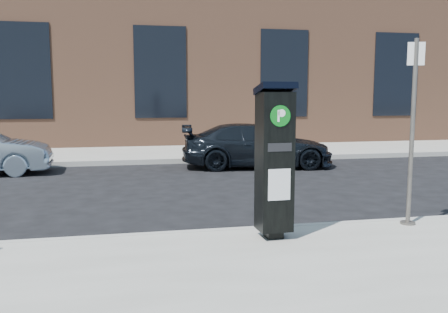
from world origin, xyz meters
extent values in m
plane|color=black|center=(0.00, 0.00, 0.00)|extent=(120.00, 120.00, 0.00)
cube|color=gray|center=(0.00, 14.00, 0.07)|extent=(60.00, 12.00, 0.15)
cube|color=#9E9B93|center=(0.00, -0.02, 0.07)|extent=(60.00, 0.12, 0.16)
cube|color=#9E9B93|center=(0.00, 8.02, 0.07)|extent=(60.00, 0.12, 0.16)
cube|color=brown|center=(0.00, 17.00, 4.00)|extent=(28.00, 10.00, 8.00)
cube|color=black|center=(-5.00, 11.98, 3.00)|extent=(2.00, 0.06, 3.50)
cube|color=black|center=(0.00, 11.98, 3.00)|extent=(2.00, 0.06, 3.50)
cube|color=black|center=(5.00, 11.98, 3.00)|extent=(2.00, 0.06, 3.50)
cube|color=black|center=(10.00, 11.98, 3.00)|extent=(2.00, 0.06, 3.50)
cube|color=black|center=(0.61, -0.55, 0.21)|extent=(0.23, 0.23, 0.11)
cube|color=black|center=(0.61, -0.55, 1.20)|extent=(0.46, 0.41, 1.88)
cube|color=black|center=(0.61, -0.55, 2.18)|extent=(0.50, 0.45, 0.17)
cylinder|color=#075613|center=(0.62, -0.74, 1.83)|extent=(0.28, 0.03, 0.28)
cube|color=white|center=(0.62, -0.74, 1.83)|extent=(0.10, 0.01, 0.15)
cube|color=silver|center=(0.62, -0.74, 0.92)|extent=(0.31, 0.02, 0.42)
cube|color=black|center=(0.62, -0.74, 1.42)|extent=(0.33, 0.02, 0.11)
cylinder|color=#58514D|center=(2.83, -0.30, 0.17)|extent=(0.22, 0.22, 0.03)
cylinder|color=#58514D|center=(2.83, -0.30, 1.53)|extent=(0.07, 0.07, 2.77)
cube|color=silver|center=(2.83, -0.30, 2.70)|extent=(0.24, 0.10, 0.33)
imported|color=black|center=(2.42, 6.78, 0.64)|extent=(4.60, 2.31, 1.28)
camera|label=1|loc=(-1.33, -6.61, 2.08)|focal=38.00mm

